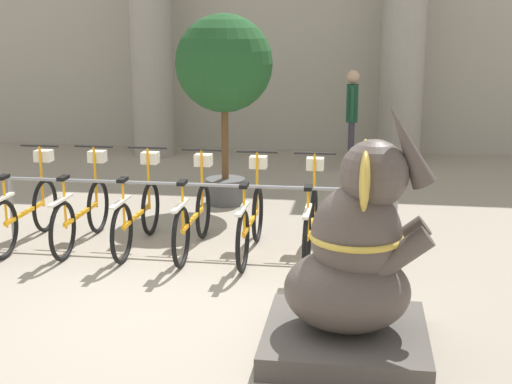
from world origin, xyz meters
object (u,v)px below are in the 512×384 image
(bicycle_0, at_px, (26,210))
(potted_tree, at_px, (224,70))
(person_pedestrian, at_px, (352,110))
(bicycle_2, at_px, (138,213))
(bicycle_3, at_px, (194,216))
(bicycle_6, at_px, (372,223))
(bicycle_4, at_px, (251,219))
(bicycle_1, at_px, (82,211))
(bicycle_5, at_px, (311,221))
(elephant_statue, at_px, (354,270))

(bicycle_0, bearing_deg, potted_tree, 48.28)
(person_pedestrian, bearing_deg, bicycle_2, -115.91)
(bicycle_3, distance_m, bicycle_6, 2.01)
(bicycle_4, height_order, potted_tree, potted_tree)
(bicycle_1, height_order, bicycle_6, same)
(bicycle_3, bearing_deg, potted_tree, 91.28)
(bicycle_1, xyz_separation_m, bicycle_5, (2.68, -0.07, 0.00))
(bicycle_5, bearing_deg, bicycle_0, 179.76)
(bicycle_0, xyz_separation_m, potted_tree, (1.96, 2.20, 1.50))
(bicycle_4, xyz_separation_m, person_pedestrian, (1.02, 4.93, 0.64))
(person_pedestrian, height_order, potted_tree, potted_tree)
(bicycle_0, xyz_separation_m, bicycle_1, (0.67, 0.05, 0.00))
(elephant_statue, bearing_deg, bicycle_0, 149.34)
(bicycle_4, distance_m, bicycle_5, 0.67)
(bicycle_3, height_order, bicycle_4, same)
(bicycle_4, bearing_deg, potted_tree, 107.99)
(bicycle_5, relative_size, bicycle_6, 1.00)
(bicycle_1, relative_size, bicycle_4, 1.00)
(bicycle_2, bearing_deg, bicycle_3, -3.45)
(bicycle_1, xyz_separation_m, bicycle_6, (3.35, -0.02, 0.00))
(bicycle_2, bearing_deg, potted_tree, 73.80)
(bicycle_5, bearing_deg, bicycle_2, 177.86)
(bicycle_2, bearing_deg, bicycle_6, -0.53)
(bicycle_1, height_order, bicycle_4, same)
(bicycle_0, distance_m, bicycle_1, 0.67)
(bicycle_1, height_order, elephant_statue, elephant_statue)
(bicycle_0, distance_m, bicycle_4, 2.68)
(bicycle_0, relative_size, bicycle_5, 1.00)
(bicycle_2, xyz_separation_m, person_pedestrian, (2.36, 4.86, 0.64))
(potted_tree, bearing_deg, bicycle_6, -46.41)
(bicycle_2, height_order, bicycle_6, same)
(bicycle_0, distance_m, person_pedestrian, 6.19)
(bicycle_1, relative_size, bicycle_6, 1.00)
(bicycle_3, bearing_deg, bicycle_0, -179.41)
(bicycle_3, relative_size, bicycle_5, 1.00)
(potted_tree, bearing_deg, bicycle_0, -131.72)
(bicycle_0, relative_size, bicycle_6, 1.00)
(bicycle_0, bearing_deg, bicycle_1, 4.58)
(bicycle_5, xyz_separation_m, bicycle_6, (0.67, 0.05, 0.00))
(bicycle_5, xyz_separation_m, potted_tree, (-1.39, 2.21, 1.50))
(bicycle_5, relative_size, elephant_statue, 0.87)
(person_pedestrian, bearing_deg, bicycle_4, -101.69)
(bicycle_1, relative_size, potted_tree, 0.65)
(bicycle_6, bearing_deg, bicycle_1, 179.70)
(bicycle_0, height_order, elephant_statue, elephant_statue)
(bicycle_4, bearing_deg, bicycle_3, 177.04)
(bicycle_1, bearing_deg, bicycle_5, -1.45)
(bicycle_3, distance_m, bicycle_5, 1.34)
(bicycle_2, height_order, bicycle_4, same)
(bicycle_5, xyz_separation_m, person_pedestrian, (0.35, 4.93, 0.64))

